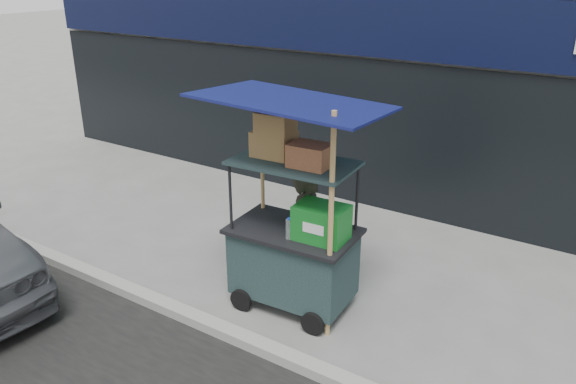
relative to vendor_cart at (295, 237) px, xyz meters
The scene contains 4 objects.
ground 1.16m from the vendor_cart, 85.74° to the right, with size 80.00×80.00×0.00m, color slate.
curb 1.25m from the vendor_cart, 86.66° to the right, with size 80.00×0.18×0.12m, color gray.
vendor_cart is the anchor object (origin of this frame).
vendor_man 0.22m from the vendor_cart, 71.22° to the left, with size 0.61×0.40×1.68m, color black.
Camera 1 is at (2.97, -4.08, 3.80)m, focal length 35.00 mm.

